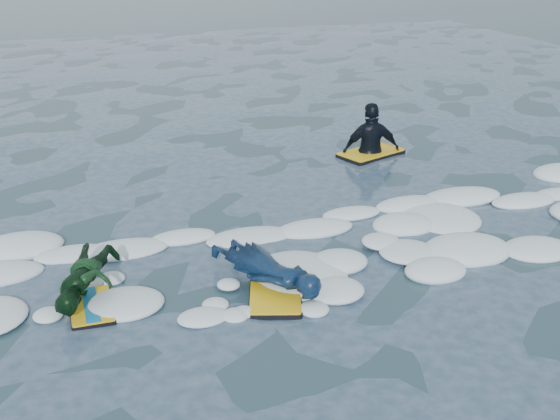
{
  "coord_description": "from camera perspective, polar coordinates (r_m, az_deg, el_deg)",
  "views": [
    {
      "loc": [
        -2.54,
        -7.11,
        4.06
      ],
      "look_at": [
        0.42,
        1.6,
        0.28
      ],
      "focal_mm": 45.0,
      "sensor_mm": 36.0,
      "label": 1
    }
  ],
  "objects": [
    {
      "name": "waiting_rider_unit",
      "position": [
        13.29,
        7.4,
        4.7
      ],
      "size": [
        1.4,
        1.07,
        1.86
      ],
      "rotation": [
        0.0,
        0.0,
        0.36
      ],
      "color": "black",
      "rests_on": "ground"
    },
    {
      "name": "ground",
      "position": [
        8.57,
        0.79,
        -5.95
      ],
      "size": [
        120.0,
        120.0,
        0.0
      ],
      "primitive_type": "plane",
      "color": "#162734",
      "rests_on": "ground"
    },
    {
      "name": "prone_woman_unit",
      "position": [
        8.37,
        -0.88,
        -5.0
      ],
      "size": [
        1.24,
        1.75,
        0.43
      ],
      "rotation": [
        0.0,
        0.0,
        1.26
      ],
      "color": "black",
      "rests_on": "ground"
    },
    {
      "name": "prone_child_unit",
      "position": [
        8.34,
        -15.34,
        -5.65
      ],
      "size": [
        1.11,
        1.45,
        0.51
      ],
      "rotation": [
        0.0,
        0.0,
        1.56
      ],
      "color": "black",
      "rests_on": "ground"
    },
    {
      "name": "foam_band",
      "position": [
        9.45,
        -1.3,
        -3.14
      ],
      "size": [
        12.0,
        3.1,
        0.3
      ],
      "primitive_type": null,
      "color": "white",
      "rests_on": "ground"
    }
  ]
}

